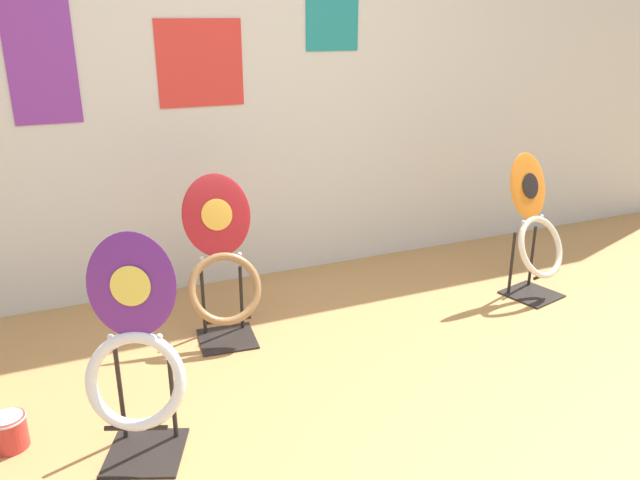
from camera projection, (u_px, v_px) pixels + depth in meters
wall_back at (234, 64)px, 3.52m from camera, size 8.00×0.07×2.60m
toilet_seat_display_purple_note at (136, 363)px, 2.23m from camera, size 0.39×0.37×0.87m
toilet_seat_display_crimson_swirl at (222, 269)px, 3.08m from camera, size 0.39×0.38×0.83m
toilet_seat_display_orange_sun at (535, 229)px, 3.58m from camera, size 0.40×0.38×0.83m
paint_can at (9, 431)px, 2.37m from camera, size 0.14×0.14×0.14m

